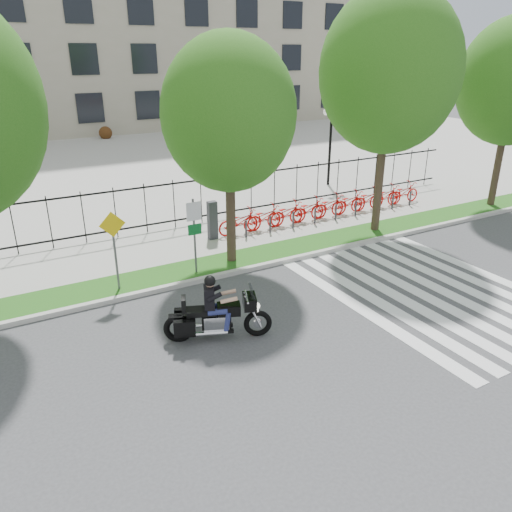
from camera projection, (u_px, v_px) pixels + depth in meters
ground at (300, 330)px, 13.36m from camera, size 120.00×120.00×0.00m
curb at (231, 273)px, 16.63m from camera, size 60.00×0.20×0.15m
grass_verge at (220, 264)px, 17.31m from camera, size 60.00×1.50×0.15m
sidewalk at (192, 242)px, 19.32m from camera, size 60.00×3.50×0.15m
plaza at (90, 162)px, 33.44m from camera, size 80.00×34.00×0.10m
crosswalk_stripes at (429, 291)px, 15.56m from camera, size 5.70×8.00×0.01m
iron_fence at (174, 204)px, 20.32m from camera, size 30.00×0.06×2.00m
office_building at (28, 15)px, 45.68m from camera, size 60.00×21.90×20.15m
lamp_post_right at (331, 127)px, 26.35m from camera, size 1.06×0.70×4.25m
street_tree_1 at (229, 114)px, 15.60m from camera, size 4.29×4.29×7.42m
street_tree_2 at (390, 72)px, 18.17m from camera, size 5.19×5.19×9.08m
bike_share_station at (328, 206)px, 21.78m from camera, size 11.13×0.87×1.50m
sign_pole_regulatory at (194, 227)px, 15.90m from camera, size 0.50×0.09×2.50m
sign_pole_warning at (114, 241)px, 14.73m from camera, size 0.78×0.09×2.49m
motorcycle_rider at (217, 314)px, 12.72m from camera, size 2.65×1.45×2.16m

